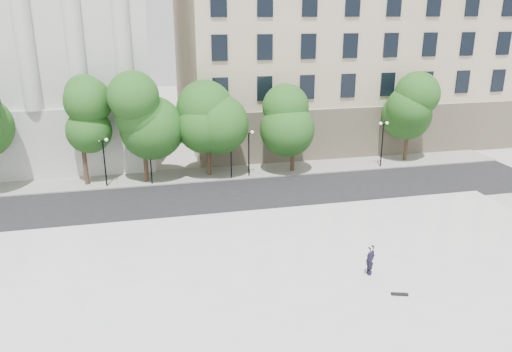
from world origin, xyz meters
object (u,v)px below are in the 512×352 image
object	(u,v)px
person_lying	(369,271)
traffic_light_west	(149,142)
skateboard	(400,294)
traffic_light_east	(231,138)

from	to	relation	value
person_lying	traffic_light_west	bearing A→B (deg)	92.34
skateboard	traffic_light_west	bearing A→B (deg)	136.63
traffic_light_west	skateboard	bearing A→B (deg)	-61.22
traffic_light_east	skateboard	xyz separation A→B (m)	(4.66, -20.61, -3.17)
traffic_light_east	person_lying	bearing A→B (deg)	-77.54
traffic_light_east	person_lying	distance (m)	19.10
traffic_light_west	person_lying	bearing A→B (deg)	-59.77
traffic_light_east	person_lying	world-z (taller)	traffic_light_east
traffic_light_west	person_lying	size ratio (longest dim) A/B	2.57
skateboard	traffic_light_east	bearing A→B (deg)	120.59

